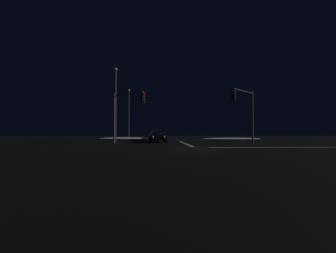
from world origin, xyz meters
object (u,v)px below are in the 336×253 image
sedan_red (155,135)px  streetlamp_left_near (116,99)px  streetlamp_left_far (129,110)px  traffic_signal_ne (245,105)px  sedan_silver (156,134)px  sedan_blue (157,135)px  sedan_white (158,134)px  traffic_signal_nw (126,107)px  sedan_orange (157,134)px  sedan_black (158,136)px

sedan_red → streetlamp_left_near: bearing=-118.8°
streetlamp_left_near → streetlamp_left_far: size_ratio=1.02×
traffic_signal_ne → sedan_silver: bearing=109.2°
sedan_red → traffic_signal_ne: (9.98, -16.13, 3.41)m
traffic_signal_ne → streetlamp_left_near: (-15.23, 6.59, 1.44)m
sedan_blue → traffic_signal_ne: traffic_signal_ne is taller
streetlamp_left_far → sedan_white: bearing=-4.0°
sedan_red → sedan_silver: same height
traffic_signal_nw → sedan_silver: bearing=83.8°
sedan_orange → streetlamp_left_far: 13.95m
sedan_blue → sedan_red: (-0.28, 6.70, 0.00)m
traffic_signal_ne → streetlamp_left_far: bearing=124.0°
sedan_red → sedan_orange: (0.18, 18.41, 0.00)m
traffic_signal_nw → streetlamp_left_far: size_ratio=0.58×
sedan_blue → streetlamp_left_far: 15.05m
sedan_blue → traffic_signal_ne: 13.95m
sedan_orange → traffic_signal_nw: traffic_signal_nw is taller
sedan_black → streetlamp_left_far: 20.30m
sedan_blue → traffic_signal_nw: traffic_signal_nw is taller
sedan_white → streetlamp_left_near: size_ratio=0.44×
sedan_white → traffic_signal_nw: 22.82m
traffic_signal_ne → traffic_signal_nw: bearing=-179.3°
sedan_orange → sedan_white: bearing=-88.8°
sedan_black → traffic_signal_ne: 10.77m
sedan_black → sedan_orange: bearing=90.5°
sedan_blue → traffic_signal_nw: bearing=-108.9°
traffic_signal_nw → sedan_orange: bearing=84.7°
sedan_white → sedan_silver: same height
sedan_silver → traffic_signal_nw: 28.89m
sedan_blue → sedan_silver: 18.98m
streetlamp_left_far → streetlamp_left_near: bearing=-90.0°
streetlamp_left_near → traffic_signal_nw: bearing=-71.6°
sedan_white → sedan_orange: (-0.26, 12.35, 0.00)m
sedan_white → sedan_black: bearing=-90.0°
sedan_black → streetlamp_left_near: bearing=153.1°
traffic_signal_nw → traffic_signal_ne: (12.99, 0.15, 0.26)m
sedan_orange → sedan_black: bearing=-89.5°
streetlamp_left_far → sedan_orange: bearing=65.6°
traffic_signal_ne → sedan_blue: bearing=135.8°
sedan_white → sedan_red: bearing=-94.2°
sedan_black → sedan_blue: same height
sedan_red → sedan_silver: 12.27m
sedan_silver → traffic_signal_ne: bearing=-70.8°
sedan_orange → streetlamp_left_near: streetlamp_left_near is taller
sedan_red → sedan_silver: (0.08, 12.27, 0.00)m
sedan_blue → traffic_signal_ne: bearing=-44.2°
sedan_black → sedan_red: 12.44m
sedan_red → sedan_orange: 18.41m
sedan_blue → sedan_red: same height
sedan_red → traffic_signal_ne: 19.27m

